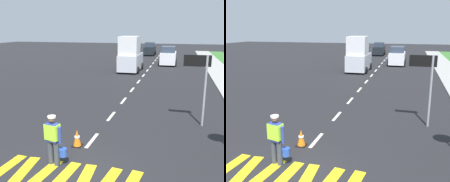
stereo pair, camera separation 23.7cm
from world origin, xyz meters
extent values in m
plane|color=black|center=(0.00, 21.00, 0.00)|extent=(96.00, 96.00, 0.00)
cube|color=yellow|center=(-2.00, -0.06, 0.01)|extent=(0.48, 1.92, 0.01)
cube|color=yellow|center=(-1.33, -0.06, 0.01)|extent=(0.56, 1.93, 0.01)
cube|color=yellow|center=(-0.67, -0.06, 0.01)|extent=(0.57, 1.93, 0.01)
cube|color=yellow|center=(0.00, -0.06, 0.01)|extent=(0.49, 1.92, 0.01)
cube|color=yellow|center=(0.67, -0.06, 0.01)|extent=(0.49, 1.92, 0.01)
cube|color=silver|center=(0.00, 2.70, 0.01)|extent=(0.14, 1.40, 0.01)
cube|color=silver|center=(0.00, 5.70, 0.01)|extent=(0.14, 1.40, 0.01)
cube|color=silver|center=(0.00, 8.70, 0.01)|extent=(0.14, 1.40, 0.01)
cube|color=silver|center=(0.00, 11.70, 0.01)|extent=(0.14, 1.40, 0.01)
cube|color=silver|center=(0.00, 14.70, 0.01)|extent=(0.14, 1.40, 0.01)
cube|color=silver|center=(0.00, 17.70, 0.01)|extent=(0.14, 1.40, 0.01)
cube|color=silver|center=(0.00, 20.70, 0.01)|extent=(0.14, 1.40, 0.01)
cube|color=silver|center=(0.00, 23.70, 0.01)|extent=(0.14, 1.40, 0.01)
cube|color=silver|center=(0.00, 26.70, 0.01)|extent=(0.14, 1.40, 0.01)
cube|color=silver|center=(0.00, 29.70, 0.01)|extent=(0.14, 1.40, 0.01)
cube|color=silver|center=(0.00, 32.70, 0.01)|extent=(0.14, 1.40, 0.01)
cube|color=silver|center=(0.00, 35.70, 0.01)|extent=(0.14, 1.40, 0.01)
cube|color=silver|center=(0.00, 38.70, 0.01)|extent=(0.14, 1.40, 0.01)
cube|color=silver|center=(0.00, 41.70, 0.01)|extent=(0.14, 1.40, 0.01)
cube|color=silver|center=(0.00, 44.70, 0.01)|extent=(0.14, 1.40, 0.01)
cube|color=silver|center=(0.00, 47.70, 0.01)|extent=(0.14, 1.40, 0.01)
cylinder|color=#383D4C|center=(-0.72, 0.65, 0.41)|extent=(0.18, 0.18, 0.82)
cylinder|color=#383D4C|center=(-0.48, 0.60, 0.41)|extent=(0.18, 0.18, 0.82)
cube|color=navy|center=(-0.60, 0.63, 1.12)|extent=(0.44, 0.32, 0.60)
cube|color=#A5EA33|center=(-0.60, 0.63, 1.14)|extent=(0.51, 0.37, 0.51)
cylinder|color=navy|center=(-0.87, 0.69, 1.07)|extent=(0.11, 0.11, 0.55)
cylinder|color=navy|center=(-0.33, 0.57, 1.07)|extent=(0.11, 0.11, 0.55)
sphere|color=brown|center=(-0.60, 0.63, 1.56)|extent=(0.22, 0.22, 0.22)
cylinder|color=silver|center=(-0.60, 0.63, 1.64)|extent=(0.26, 0.26, 0.06)
cylinder|color=#2347B7|center=(-0.29, 0.66, 0.45)|extent=(0.26, 0.26, 0.26)
cylinder|color=gray|center=(4.33, 5.49, 1.60)|extent=(0.10, 0.10, 3.20)
cube|color=white|center=(3.93, 5.52, 2.95)|extent=(1.10, 0.05, 0.44)
cube|color=black|center=(3.93, 5.50, 2.95)|extent=(1.16, 0.04, 0.50)
cube|color=black|center=(-0.38, 2.10, 0.01)|extent=(0.36, 0.36, 0.03)
cone|color=orange|center=(-0.38, 2.10, 0.34)|extent=(0.30, 0.30, 0.61)
cylinder|color=white|center=(-0.38, 2.10, 0.37)|extent=(0.20, 0.20, 0.06)
cube|color=silver|center=(-1.65, 20.00, 0.96)|extent=(1.90, 4.60, 1.56)
cube|color=#2D3847|center=(-1.65, 20.80, 2.09)|extent=(1.67, 1.61, 0.70)
cube|color=silver|center=(-1.65, 19.19, 2.64)|extent=(1.80, 2.53, 1.80)
cylinder|color=black|center=(-0.68, 18.57, 0.34)|extent=(0.22, 0.68, 0.68)
cylinder|color=black|center=(-2.62, 18.57, 0.34)|extent=(0.22, 0.68, 0.68)
cylinder|color=black|center=(-0.68, 21.42, 0.34)|extent=(0.22, 0.68, 0.68)
cylinder|color=black|center=(-2.62, 21.42, 0.34)|extent=(0.22, 0.68, 0.68)
cube|color=black|center=(-1.59, 36.68, 0.78)|extent=(1.60, 4.02, 1.20)
cube|color=#2D3847|center=(-1.59, 36.79, 1.73)|extent=(1.41, 2.21, 0.70)
cylinder|color=black|center=(-0.77, 35.44, 0.34)|extent=(0.22, 0.68, 0.68)
cylinder|color=black|center=(-2.42, 35.44, 0.34)|extent=(0.22, 0.68, 0.68)
cylinder|color=black|center=(-0.77, 37.93, 0.34)|extent=(0.22, 0.68, 0.68)
cylinder|color=black|center=(-2.42, 37.93, 0.34)|extent=(0.22, 0.68, 0.68)
cube|color=silver|center=(1.86, 25.82, 0.84)|extent=(1.77, 4.21, 1.31)
cube|color=#2D3847|center=(1.86, 25.72, 1.84)|extent=(1.55, 2.32, 0.70)
cylinder|color=black|center=(0.96, 27.13, 0.34)|extent=(0.22, 0.68, 0.68)
cylinder|color=black|center=(2.77, 27.13, 0.34)|extent=(0.22, 0.68, 0.68)
cylinder|color=black|center=(0.96, 24.52, 0.34)|extent=(0.22, 0.68, 0.68)
cylinder|color=black|center=(2.77, 24.52, 0.34)|extent=(0.22, 0.68, 0.68)
camera|label=1|loc=(3.16, -6.38, 4.34)|focal=41.88mm
camera|label=2|loc=(3.39, -6.32, 4.34)|focal=41.88mm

